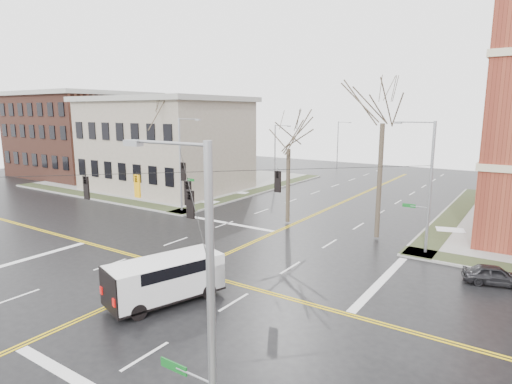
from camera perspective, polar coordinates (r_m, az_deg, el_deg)
The scene contains 17 objects.
ground at distance 27.36m, azimuth -8.96°, elevation -10.34°, with size 120.00×120.00×0.00m, color black.
sidewalks at distance 27.34m, azimuth -8.97°, elevation -10.19°, with size 80.00×80.00×0.17m.
road_markings at distance 27.36m, azimuth -8.96°, elevation -10.33°, with size 100.00×100.00×0.01m.
civic_building_a at distance 55.41m, azimuth -11.87°, elevation 6.08°, with size 18.00×14.00×11.00m, color gray.
civic_building_b at distance 72.15m, azimuth -22.01°, elevation 6.96°, with size 18.00×16.00×12.00m, color brown.
signal_pole_ne at distance 31.12m, azimuth 21.92°, elevation 1.03°, with size 2.75×0.22×9.00m.
signal_pole_nw at distance 41.97m, azimuth -9.90°, elevation 3.97°, with size 2.75×0.22×9.00m.
signal_pole_se at distance 10.59m, azimuth -6.74°, elevation -16.44°, with size 2.75×0.22×9.00m.
span_wires at distance 25.81m, azimuth -9.36°, elevation 2.62°, with size 23.02×23.02×0.03m.
traffic_signals at distance 25.45m, azimuth -10.34°, elevation 0.77°, with size 8.21×8.26×1.30m.
streetlight_north_a at distance 54.72m, azimuth 2.68°, elevation 5.15°, with size 2.30×0.20×8.00m.
streetlight_north_b at distance 72.52m, azimuth 10.94°, elevation 6.34°, with size 2.30×0.20×8.00m.
cargo_van at distance 23.09m, azimuth -11.44°, elevation -10.89°, with size 4.09×6.40×2.28m.
parked_car_a at distance 28.36m, azimuth 29.21°, elevation -9.63°, with size 1.35×3.36×1.14m, color black.
tree_nw_far at distance 45.84m, azimuth -11.97°, elevation 9.03°, with size 4.00×4.00×11.89m.
tree_nw_near at distance 36.90m, azimuth 4.37°, elevation 6.39°, with size 4.00×4.00×9.65m.
tree_ne at distance 33.36m, azimuth 16.58°, elevation 9.76°, with size 4.00×4.00×13.11m.
Camera 1 is at (17.52, -18.61, 9.77)m, focal length 30.00 mm.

